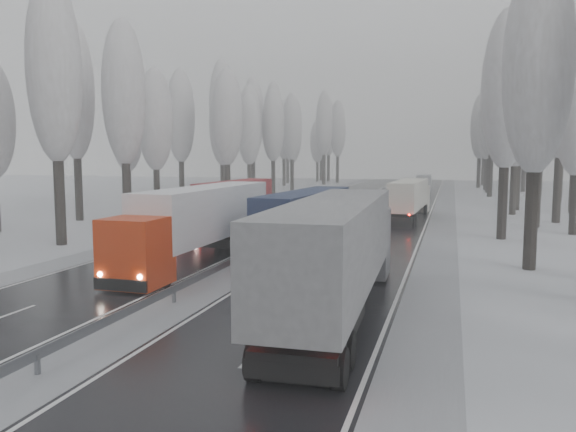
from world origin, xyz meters
The scene contains 57 objects.
ground centered at (0.00, 0.00, 0.00)m, with size 260.00×260.00×0.00m, color silver.
carriageway_right centered at (5.25, 30.00, 0.01)m, with size 7.50×200.00×0.03m, color black.
carriageway_left centered at (-5.25, 30.00, 0.01)m, with size 7.50×200.00×0.03m, color black.
median_slush centered at (0.00, 30.00, 0.02)m, with size 3.00×200.00×0.04m, color #989A9F.
shoulder_right centered at (10.20, 30.00, 0.02)m, with size 2.40×200.00×0.04m, color #989A9F.
shoulder_left centered at (-10.20, 30.00, 0.02)m, with size 2.40×200.00×0.04m, color #989A9F.
median_guardrail centered at (0.00, 29.99, 0.60)m, with size 0.12×200.00×0.76m.
tree_16 centered at (15.04, 15.67, 10.67)m, with size 3.60×3.60×16.53m.
tree_18 centered at (14.51, 27.03, 10.70)m, with size 3.60×3.60×16.58m.
tree_20 centered at (17.90, 35.17, 10.14)m, with size 3.60×3.60×15.71m.
tree_21 centered at (20.12, 39.17, 12.00)m, with size 3.60×3.60×18.62m.
tree_22 centered at (17.02, 45.60, 10.24)m, with size 3.60×3.60×15.86m.
tree_23 centered at (23.31, 49.60, 8.77)m, with size 3.60×3.60×13.55m.
tree_24 centered at (17.90, 51.02, 13.19)m, with size 3.60×3.60×20.49m.
tree_26 centered at (17.56, 61.27, 12.10)m, with size 3.60×3.60×18.78m.
tree_27 centered at (24.72, 65.27, 11.36)m, with size 3.60×3.60×17.62m.
tree_28 centered at (16.34, 71.95, 12.64)m, with size 3.60×3.60×19.62m.
tree_29 centered at (23.71, 75.95, 11.67)m, with size 3.60×3.60×18.11m.
tree_30 centered at (16.56, 81.70, 11.52)m, with size 3.60×3.60×17.86m.
tree_31 centered at (22.48, 85.70, 11.97)m, with size 3.60×3.60×18.58m.
tree_32 centered at (16.63, 89.21, 11.18)m, with size 3.60×3.60×17.33m.
tree_33 centered at (19.77, 93.21, 9.26)m, with size 3.60×3.60×14.33m.
tree_34 centered at (15.73, 96.32, 11.37)m, with size 3.60×3.60×17.63m.
tree_35 centered at (24.94, 100.32, 11.77)m, with size 3.60×3.60×18.25m.
tree_36 centered at (17.04, 106.16, 13.02)m, with size 3.60×3.60×20.23m.
tree_37 centered at (24.02, 110.16, 10.56)m, with size 3.60×3.60×16.37m.
tree_38 centered at (18.73, 116.73, 11.59)m, with size 3.60×3.60×17.97m.
tree_39 centered at (21.55, 120.73, 10.45)m, with size 3.60×3.60×16.19m.
tree_56 centered at (-14.71, 15.70, 11.68)m, with size 3.60×3.60×18.12m.
tree_58 centered at (-15.13, 24.57, 11.10)m, with size 3.60×3.60×17.21m.
tree_59 centered at (-22.80, 28.57, 11.87)m, with size 3.60×3.60×18.41m.
tree_60 centered at (-17.75, 34.20, 9.59)m, with size 3.60×3.60×14.84m.
tree_61 centered at (-23.52, 38.20, 9.02)m, with size 3.60×3.60×13.95m.
tree_62 centered at (-13.94, 43.73, 10.36)m, with size 3.60×3.60×16.04m.
tree_63 centered at (-21.85, 47.73, 10.89)m, with size 3.60×3.60×16.88m.
tree_64 centered at (-18.26, 52.71, 9.96)m, with size 3.60×3.60×15.42m.
tree_65 centered at (-20.05, 56.71, 12.55)m, with size 3.60×3.60×19.48m.
tree_66 centered at (-18.16, 62.35, 9.84)m, with size 3.60×3.60×15.23m.
tree_67 centered at (-19.54, 66.35, 11.03)m, with size 3.60×3.60×17.09m.
tree_68 centered at (-16.58, 69.11, 10.75)m, with size 3.60×3.60×16.65m.
tree_69 centered at (-21.42, 73.11, 12.46)m, with size 3.60×3.60×19.35m.
tree_70 centered at (-16.33, 79.19, 11.03)m, with size 3.60×3.60×17.09m.
tree_71 centered at (-21.09, 83.19, 12.63)m, with size 3.60×3.60×19.61m.
tree_72 centered at (-18.93, 88.54, 9.76)m, with size 3.60×3.60×15.11m.
tree_73 centered at (-21.82, 92.54, 11.11)m, with size 3.60×3.60×17.22m.
tree_74 centered at (-15.07, 99.33, 12.67)m, with size 3.60×3.60×19.68m.
tree_75 centered at (-24.20, 103.33, 11.99)m, with size 3.60×3.60×18.60m.
tree_76 centered at (-14.05, 108.72, 11.95)m, with size 3.60×3.60×18.55m.
tree_77 centered at (-19.66, 112.72, 9.26)m, with size 3.60×3.60×14.32m.
tree_78 centered at (-17.56, 115.31, 12.59)m, with size 3.60×3.60×19.55m.
tree_79 centered at (-20.33, 119.31, 11.01)m, with size 3.60×3.60×17.07m.
truck_grey_tarp centered at (6.86, 4.40, 2.62)m, with size 3.33×17.56×4.48m.
truck_blue_box centered at (2.29, 18.27, 2.26)m, with size 3.40×15.23×3.88m.
truck_cream_box centered at (7.12, 38.28, 2.20)m, with size 3.03×14.77×3.76m.
box_truck_distant centered at (6.34, 81.96, 1.48)m, with size 2.53×7.84×2.91m.
truck_red_white centered at (-2.84, 12.56, 2.50)m, with size 2.70×16.74×4.29m.
truck_red_red centered at (-7.57, 28.81, 2.25)m, with size 2.95×15.09×3.85m.
Camera 1 is at (10.92, -16.49, 6.09)m, focal length 35.00 mm.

